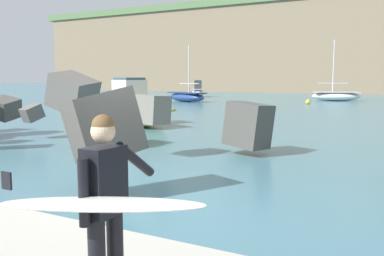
{
  "coord_description": "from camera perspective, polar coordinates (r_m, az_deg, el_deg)",
  "views": [
    {
      "loc": [
        4.63,
        -6.1,
        2.31
      ],
      "look_at": [
        1.21,
        0.5,
        1.4
      ],
      "focal_mm": 37.56,
      "sensor_mm": 36.0,
      "label": 1
    }
  ],
  "objects": [
    {
      "name": "boat_near_right",
      "position": [
        29.03,
        -8.2,
        3.73
      ],
      "size": [
        5.29,
        6.16,
        2.33
      ],
      "color": "white",
      "rests_on": "ground"
    },
    {
      "name": "boat_mid_left",
      "position": [
        45.34,
        19.77,
        4.33
      ],
      "size": [
        5.38,
        3.58,
        6.41
      ],
      "color": "white",
      "rests_on": "ground"
    },
    {
      "name": "surfer_with_board",
      "position": [
        3.5,
        -13.0,
        -10.37
      ],
      "size": [
        2.1,
        1.17,
        1.78
      ],
      "color": "black",
      "rests_on": "walkway_path"
    },
    {
      "name": "boat_far_left",
      "position": [
        40.88,
        -0.77,
        4.49
      ],
      "size": [
        5.25,
        3.37,
        5.67
      ],
      "color": "navy",
      "rests_on": "ground"
    },
    {
      "name": "mooring_buoy_inner",
      "position": [
        38.34,
        16.15,
        3.58
      ],
      "size": [
        0.44,
        0.44,
        0.44
      ],
      "color": "yellow",
      "rests_on": "ground"
    },
    {
      "name": "boat_near_left",
      "position": [
        52.01,
        0.86,
        5.22
      ],
      "size": [
        3.51,
        4.98,
        2.17
      ],
      "color": "white",
      "rests_on": "ground"
    },
    {
      "name": "breakwater_jetty",
      "position": [
        10.59,
        -4.3,
        1.43
      ],
      "size": [
        31.58,
        8.56,
        2.62
      ],
      "color": "#605B56",
      "rests_on": "ground"
    },
    {
      "name": "boat_mid_centre",
      "position": [
        20.35,
        -8.41,
        2.43
      ],
      "size": [
        5.37,
        3.88,
        2.38
      ],
      "color": "#EAC64C",
      "rests_on": "ground"
    },
    {
      "name": "ground_plane",
      "position": [
        8.0,
        -9.52,
        -9.91
      ],
      "size": [
        400.0,
        400.0,
        0.0
      ],
      "primitive_type": "plane",
      "color": "#42707F"
    },
    {
      "name": "headland_bluff",
      "position": [
        83.81,
        17.93,
        10.59
      ],
      "size": [
        110.77,
        33.74,
        16.13
      ],
      "color": "#847056",
      "rests_on": "ground"
    }
  ]
}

